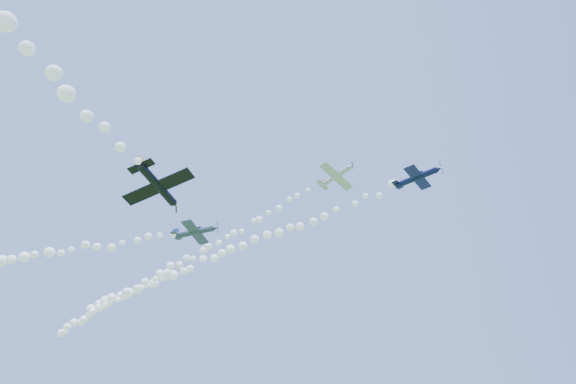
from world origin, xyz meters
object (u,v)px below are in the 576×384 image
(plane_grey, at_px, (195,232))
(plane_white, at_px, (336,176))
(plane_navy, at_px, (418,177))
(plane_black, at_px, (158,186))

(plane_grey, bearing_deg, plane_white, -10.58)
(plane_white, bearing_deg, plane_navy, 49.13)
(plane_grey, bearing_deg, plane_black, -75.26)
(plane_white, xyz_separation_m, plane_grey, (-23.79, 1.92, -3.46))
(plane_white, relative_size, plane_navy, 0.80)
(plane_grey, relative_size, plane_black, 1.04)
(plane_white, height_order, plane_grey, plane_white)
(plane_white, xyz_separation_m, plane_navy, (11.51, 5.69, 1.35))
(plane_white, bearing_deg, plane_black, -104.58)
(plane_navy, xyz_separation_m, plane_grey, (-35.30, -3.78, -4.80))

